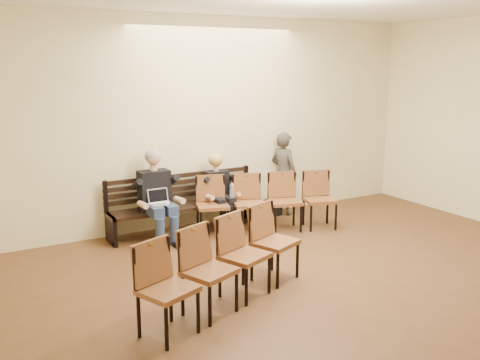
# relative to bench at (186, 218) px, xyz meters

# --- Properties ---
(ground) EXTENTS (10.00, 10.00, 0.00)m
(ground) POSITION_rel_bench_xyz_m (0.72, -4.65, -0.23)
(ground) COLOR brown
(ground) RESTS_ON ground
(room_walls) EXTENTS (8.02, 10.01, 3.51)m
(room_walls) POSITION_rel_bench_xyz_m (0.72, -3.86, 2.31)
(room_walls) COLOR #F8EBB2
(room_walls) RESTS_ON ground
(bench) EXTENTS (2.60, 0.90, 0.45)m
(bench) POSITION_rel_bench_xyz_m (0.00, 0.00, 0.00)
(bench) COLOR black
(bench) RESTS_ON ground
(seated_man) EXTENTS (0.60, 0.82, 1.43)m
(seated_man) POSITION_rel_bench_xyz_m (-0.55, -0.12, 0.49)
(seated_man) COLOR black
(seated_man) RESTS_ON ground
(seated_woman) EXTENTS (0.49, 0.67, 1.13)m
(seated_woman) POSITION_rel_bench_xyz_m (0.55, -0.12, 0.34)
(seated_woman) COLOR black
(seated_woman) RESTS_ON ground
(laptop) EXTENTS (0.37, 0.32, 0.24)m
(laptop) POSITION_rel_bench_xyz_m (-0.55, -0.33, 0.34)
(laptop) COLOR silver
(laptop) RESTS_ON bench
(water_bottle) EXTENTS (0.07, 0.07, 0.24)m
(water_bottle) POSITION_rel_bench_xyz_m (0.68, -0.35, 0.34)
(water_bottle) COLOR silver
(water_bottle) RESTS_ON bench
(bag) EXTENTS (0.39, 0.29, 0.27)m
(bag) POSITION_rel_bench_xyz_m (1.71, 0.10, -0.09)
(bag) COLOR black
(bag) RESTS_ON ground
(passerby) EXTENTS (0.60, 0.74, 1.75)m
(passerby) POSITION_rel_bench_xyz_m (1.99, 0.10, 0.65)
(passerby) COLOR #3A352F
(passerby) RESTS_ON ground
(chair_row_front) EXTENTS (2.37, 1.20, 0.95)m
(chair_row_front) POSITION_rel_bench_xyz_m (1.17, -0.65, 0.25)
(chair_row_front) COLOR brown
(chair_row_front) RESTS_ON ground
(chair_row_back) EXTENTS (2.41, 1.38, 0.98)m
(chair_row_back) POSITION_rel_bench_xyz_m (-0.69, -2.75, 0.27)
(chair_row_back) COLOR brown
(chair_row_back) RESTS_ON ground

